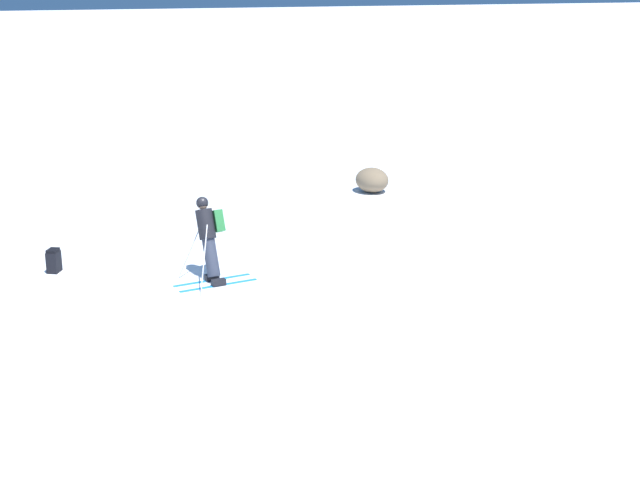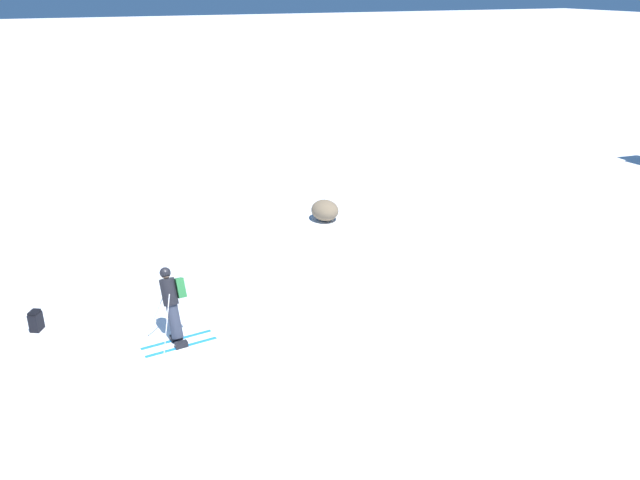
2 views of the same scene
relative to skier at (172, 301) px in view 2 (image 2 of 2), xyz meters
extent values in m
plane|color=white|center=(0.66, 0.01, -0.92)|extent=(300.00, 300.00, 0.00)
cube|color=#1E7AC6|center=(0.16, -0.01, -0.91)|extent=(0.28, 1.63, 0.01)
cube|color=#1E7AC6|center=(0.52, 0.03, -0.91)|extent=(0.28, 1.63, 0.01)
cube|color=black|center=(0.16, -0.01, -0.85)|extent=(0.17, 0.29, 0.12)
cube|color=black|center=(0.52, 0.03, -0.85)|extent=(0.17, 0.29, 0.12)
cylinder|color=#2D3342|center=(0.16, -0.01, -0.44)|extent=(0.54, 0.32, 0.81)
cylinder|color=black|center=(-0.07, -0.04, 0.20)|extent=(0.56, 0.40, 0.68)
sphere|color=tan|center=(-0.22, -0.05, 0.58)|extent=(0.30, 0.25, 0.28)
sphere|color=black|center=(-0.23, -0.06, 0.61)|extent=(0.35, 0.28, 0.32)
cube|color=#236633|center=(-0.11, 0.22, 0.23)|extent=(0.43, 0.23, 0.51)
cylinder|color=#B7B7BC|center=(-0.24, -0.36, -0.41)|extent=(0.07, 0.52, 1.03)
cylinder|color=#B7B7BC|center=(0.59, -0.26, -0.33)|extent=(0.91, 0.43, 1.18)
cube|color=black|center=(-1.54, -2.92, -0.70)|extent=(0.37, 0.34, 0.44)
cube|color=black|center=(-1.54, -2.92, -0.45)|extent=(0.33, 0.30, 0.06)
ellipsoid|color=#7A664C|center=(-5.64, 6.16, -0.57)|extent=(1.06, 0.90, 0.69)
camera|label=1|loc=(16.77, -4.13, 4.99)|focal=50.00mm
camera|label=2|loc=(12.68, -1.76, 6.59)|focal=35.00mm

